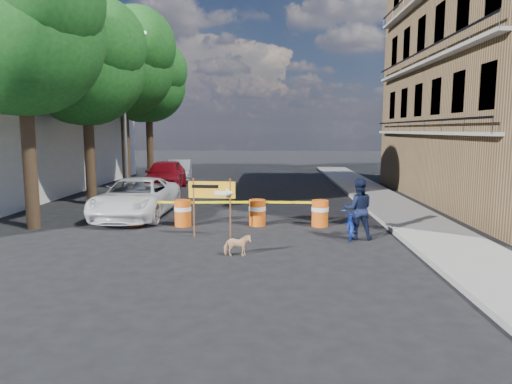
# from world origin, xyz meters

# --- Properties ---
(ground) EXTENTS (120.00, 120.00, 0.00)m
(ground) POSITION_xyz_m (0.00, 0.00, 0.00)
(ground) COLOR black
(ground) RESTS_ON ground
(sidewalk_east) EXTENTS (2.40, 40.00, 0.15)m
(sidewalk_east) POSITION_xyz_m (6.20, 6.00, 0.07)
(sidewalk_east) COLOR gray
(sidewalk_east) RESTS_ON ground
(tree_near) EXTENTS (5.46, 5.20, 9.15)m
(tree_near) POSITION_xyz_m (-6.73, 2.00, 6.36)
(tree_near) COLOR #332316
(tree_near) RESTS_ON ground
(tree_mid_a) EXTENTS (5.25, 5.00, 8.68)m
(tree_mid_a) POSITION_xyz_m (-6.74, 7.00, 6.01)
(tree_mid_a) COLOR #332316
(tree_mid_a) RESTS_ON ground
(tree_mid_b) EXTENTS (5.67, 5.40, 9.62)m
(tree_mid_b) POSITION_xyz_m (-6.73, 12.00, 6.71)
(tree_mid_b) COLOR #332316
(tree_mid_b) RESTS_ON ground
(tree_far) EXTENTS (5.04, 4.80, 8.84)m
(tree_far) POSITION_xyz_m (-6.74, 17.00, 6.22)
(tree_far) COLOR #332316
(tree_far) RESTS_ON ground
(streetlamp) EXTENTS (1.25, 0.18, 8.00)m
(streetlamp) POSITION_xyz_m (-5.93, 9.50, 4.38)
(streetlamp) COLOR gray
(streetlamp) RESTS_ON ground
(barrel_far_left) EXTENTS (0.58, 0.58, 0.90)m
(barrel_far_left) POSITION_xyz_m (-3.51, 2.63, 0.47)
(barrel_far_left) COLOR #CB520B
(barrel_far_left) RESTS_ON ground
(barrel_mid_left) EXTENTS (0.58, 0.58, 0.90)m
(barrel_mid_left) POSITION_xyz_m (-1.88, 2.53, 0.47)
(barrel_mid_left) COLOR #CB520B
(barrel_mid_left) RESTS_ON ground
(barrel_mid_right) EXTENTS (0.58, 0.58, 0.90)m
(barrel_mid_right) POSITION_xyz_m (0.67, 2.71, 0.47)
(barrel_mid_right) COLOR #CB520B
(barrel_mid_right) RESTS_ON ground
(barrel_far_right) EXTENTS (0.58, 0.58, 0.90)m
(barrel_far_right) POSITION_xyz_m (2.81, 2.64, 0.47)
(barrel_far_right) COLOR #CB520B
(barrel_far_right) RESTS_ON ground
(detour_sign) EXTENTS (1.43, 0.28, 1.84)m
(detour_sign) POSITION_xyz_m (-0.47, 0.85, 1.34)
(detour_sign) COLOR #592D19
(detour_sign) RESTS_ON ground
(pedestrian) EXTENTS (0.92, 0.73, 1.84)m
(pedestrian) POSITION_xyz_m (3.75, 0.84, 0.92)
(pedestrian) COLOR black
(pedestrian) RESTS_ON ground
(bicycle) EXTENTS (0.73, 1.00, 1.77)m
(bicycle) POSITION_xyz_m (3.58, 1.08, 0.88)
(bicycle) COLOR #1634B2
(bicycle) RESTS_ON ground
(dog) EXTENTS (0.73, 0.40, 0.59)m
(dog) POSITION_xyz_m (0.27, -1.18, 0.30)
(dog) COLOR #E6B583
(dog) RESTS_ON ground
(suv_white) EXTENTS (2.50, 5.27, 1.45)m
(suv_white) POSITION_xyz_m (-3.95, 4.15, 0.73)
(suv_white) COLOR white
(suv_white) RESTS_ON ground
(sedan_red) EXTENTS (2.34, 5.02, 1.66)m
(sedan_red) POSITION_xyz_m (-4.66, 11.95, 0.83)
(sedan_red) COLOR maroon
(sedan_red) RESTS_ON ground
(sedan_silver) EXTENTS (1.96, 4.27, 1.36)m
(sedan_silver) POSITION_xyz_m (-4.80, 16.55, 0.68)
(sedan_silver) COLOR silver
(sedan_silver) RESTS_ON ground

